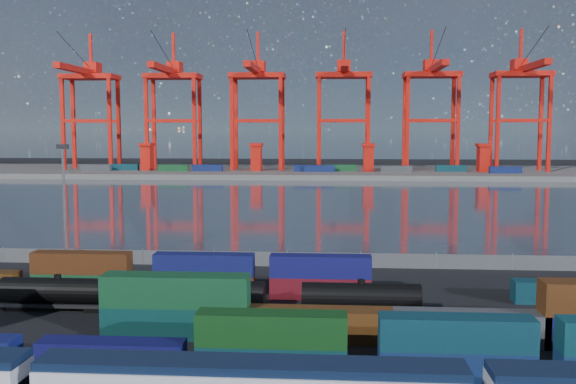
{
  "coord_description": "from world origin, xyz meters",
  "views": [
    {
      "loc": [
        6.27,
        -57.49,
        18.55
      ],
      "look_at": [
        0.0,
        30.0,
        10.0
      ],
      "focal_mm": 40.0,
      "sensor_mm": 36.0,
      "label": 1
    }
  ],
  "objects": [
    {
      "name": "harbor_water",
      "position": [
        0.0,
        105.0,
        0.01
      ],
      "size": [
        700.0,
        700.0,
        0.0
      ],
      "primitive_type": "plane",
      "color": "#323B48",
      "rests_on": "ground"
    },
    {
      "name": "container_row_mid",
      "position": [
        -6.12,
        -2.32,
        2.08
      ],
      "size": [
        142.69,
        2.67,
        5.69
      ],
      "color": "#36383B",
      "rests_on": "ground"
    },
    {
      "name": "container_row_north",
      "position": [
        4.47,
        11.86,
        1.81
      ],
      "size": [
        139.78,
        2.26,
        4.82
      ],
      "color": "navy",
      "rests_on": "ground"
    },
    {
      "name": "straddle_carriers",
      "position": [
        -2.5,
        200.0,
        7.82
      ],
      "size": [
        140.0,
        7.0,
        11.1
      ],
      "color": "red",
      "rests_on": "far_quay"
    },
    {
      "name": "container_row_south",
      "position": [
        -8.93,
        -10.86,
        2.24
      ],
      "size": [
        138.75,
        2.3,
        4.9
      ],
      "color": "#36383B",
      "rests_on": "ground"
    },
    {
      "name": "far_quay",
      "position": [
        0.0,
        210.0,
        1.0
      ],
      "size": [
        700.0,
        70.0,
        2.0
      ],
      "primitive_type": "cube",
      "color": "#514F4C",
      "rests_on": "ground"
    },
    {
      "name": "quay_containers",
      "position": [
        -11.0,
        195.46,
        3.3
      ],
      "size": [
        172.58,
        10.99,
        2.6
      ],
      "color": "navy",
      "rests_on": "far_quay"
    },
    {
      "name": "ground",
      "position": [
        0.0,
        0.0,
        0.0
      ],
      "size": [
        700.0,
        700.0,
        0.0
      ],
      "primitive_type": "plane",
      "color": "black",
      "rests_on": "ground"
    },
    {
      "name": "waterfront_fence",
      "position": [
        -0.0,
        28.0,
        1.0
      ],
      "size": [
        160.12,
        0.12,
        2.2
      ],
      "color": "#595B5E",
      "rests_on": "ground"
    },
    {
      "name": "gantry_cranes",
      "position": [
        -7.5,
        203.46,
        35.68
      ],
      "size": [
        197.39,
        42.99,
        58.21
      ],
      "color": "red",
      "rests_on": "ground"
    },
    {
      "name": "yard_light_mast",
      "position": [
        -30.0,
        26.0,
        9.3
      ],
      "size": [
        1.6,
        0.4,
        16.6
      ],
      "color": "slate",
      "rests_on": "ground"
    },
    {
      "name": "distant_mountains",
      "position": [
        63.02,
        1600.0,
        220.29
      ],
      "size": [
        2470.0,
        1100.0,
        520.0
      ],
      "color": "#1E2630",
      "rests_on": "ground"
    }
  ]
}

